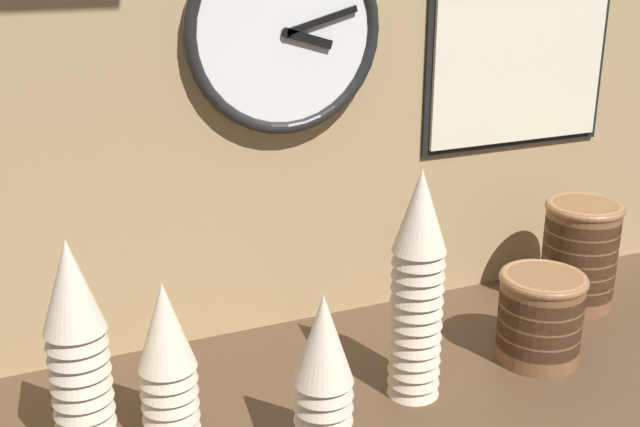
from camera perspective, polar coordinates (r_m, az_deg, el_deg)
The scene contains 9 objects.
ground_plane at distance 1.22m, azimuth 3.03°, elevation -13.32°, with size 1.60×0.56×0.04m, color #4C3826.
wall_tiled_back at distance 1.27m, azimuth -1.97°, elevation 14.36°, with size 1.60×0.03×1.05m.
cup_stack_center_right at distance 1.13m, azimuth 6.94°, elevation -5.14°, with size 0.08×0.08×0.34m.
cup_stack_left at distance 1.03m, azimuth -16.81°, elevation -9.64°, with size 0.08×0.08×0.30m.
cup_stack_center at distance 1.01m, azimuth 0.25°, elevation -11.68°, with size 0.08×0.08×0.23m.
cup_stack_center_left at distance 1.06m, azimuth -10.79°, elevation -10.52°, with size 0.08×0.08×0.23m.
bowl_stack_right at distance 1.30m, azimuth 15.37°, elevation -6.94°, with size 0.14×0.14×0.14m.
bowl_stack_far_right at distance 1.49m, azimuth 17.97°, elevation -2.64°, with size 0.14×0.14×0.19m.
wall_clock at distance 1.24m, azimuth -2.53°, elevation 12.77°, with size 0.31×0.03×0.31m.
Camera 1 is at (-0.46, -0.91, 0.64)m, focal length 45.00 mm.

